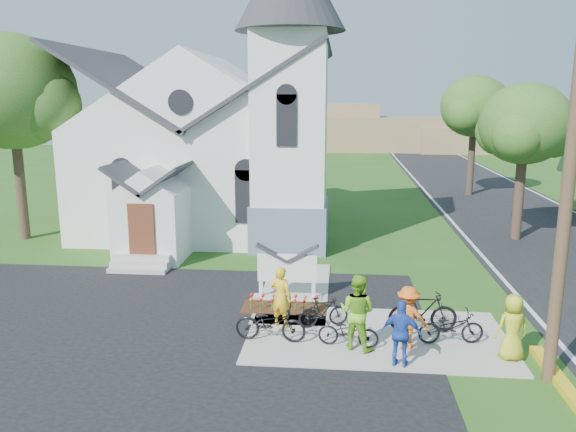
# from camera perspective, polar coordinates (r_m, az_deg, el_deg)

# --- Properties ---
(ground) EXTENTS (120.00, 120.00, 0.00)m
(ground) POSITION_cam_1_polar(r_m,az_deg,el_deg) (15.29, 3.33, -12.74)
(ground) COLOR #285618
(ground) RESTS_ON ground
(parking_lot) EXTENTS (20.00, 16.00, 0.02)m
(parking_lot) POSITION_cam_1_polar(r_m,az_deg,el_deg) (15.41, -24.84, -13.67)
(parking_lot) COLOR black
(parking_lot) RESTS_ON ground
(road) EXTENTS (8.00, 90.00, 0.02)m
(road) POSITION_cam_1_polar(r_m,az_deg,el_deg) (31.09, 23.18, -0.85)
(road) COLOR black
(road) RESTS_ON ground
(sidewalk) EXTENTS (7.00, 4.00, 0.05)m
(sidewalk) POSITION_cam_1_polar(r_m,az_deg,el_deg) (15.77, 8.98, -11.99)
(sidewalk) COLOR #A7A197
(sidewalk) RESTS_ON ground
(church) EXTENTS (12.35, 12.00, 13.00)m
(church) POSITION_cam_1_polar(r_m,az_deg,el_deg) (27.05, -7.34, 9.46)
(church) COLOR white
(church) RESTS_ON ground
(church_sign) EXTENTS (2.20, 0.40, 1.70)m
(church_sign) POSITION_cam_1_polar(r_m,az_deg,el_deg) (17.98, -0.08, -5.37)
(church_sign) COLOR #A7A197
(church_sign) RESTS_ON ground
(flower_bed) EXTENTS (2.60, 1.10, 0.07)m
(flower_bed) POSITION_cam_1_polar(r_m,az_deg,el_deg) (17.47, -0.37, -9.36)
(flower_bed) COLOR #371B0F
(flower_bed) RESTS_ON ground
(utility_pole) EXTENTS (3.45, 0.28, 10.00)m
(utility_pole) POSITION_cam_1_polar(r_m,az_deg,el_deg) (13.36, 27.18, 6.43)
(utility_pole) COLOR #4A3125
(utility_pole) RESTS_ON ground
(tree_lot_corner) EXTENTS (5.60, 5.60, 9.15)m
(tree_lot_corner) POSITION_cam_1_polar(r_m,az_deg,el_deg) (27.91, -26.30, 11.21)
(tree_lot_corner) COLOR #33241C
(tree_lot_corner) RESTS_ON ground
(tree_road_near) EXTENTS (4.00, 4.00, 7.05)m
(tree_road_near) POSITION_cam_1_polar(r_m,az_deg,el_deg) (27.14, 22.94, 8.55)
(tree_road_near) COLOR #33241C
(tree_road_near) RESTS_ON ground
(tree_road_mid) EXTENTS (4.40, 4.40, 7.80)m
(tree_road_mid) POSITION_cam_1_polar(r_m,az_deg,el_deg) (38.85, 18.45, 10.48)
(tree_road_mid) COLOR #33241C
(tree_road_mid) RESTS_ON ground
(distant_hills) EXTENTS (61.00, 10.00, 5.60)m
(distant_hills) POSITION_cam_1_polar(r_m,az_deg,el_deg) (70.40, 7.85, 8.43)
(distant_hills) COLOR olive
(distant_hills) RESTS_ON ground
(cyclist_0) EXTENTS (0.75, 0.63, 1.76)m
(cyclist_0) POSITION_cam_1_polar(r_m,az_deg,el_deg) (15.82, -0.72, -8.22)
(cyclist_0) COLOR yellow
(cyclist_0) RESTS_ON sidewalk
(bike_0) EXTENTS (1.92, 0.78, 0.99)m
(bike_0) POSITION_cam_1_polar(r_m,az_deg,el_deg) (15.09, -1.80, -10.81)
(bike_0) COLOR black
(bike_0) RESTS_ON sidewalk
(cyclist_1) EXTENTS (1.19, 1.08, 1.97)m
(cyclist_1) POSITION_cam_1_polar(r_m,az_deg,el_deg) (14.60, 7.04, -9.62)
(cyclist_1) COLOR #73BE23
(cyclist_1) RESTS_ON sidewalk
(bike_1) EXTENTS (1.52, 0.88, 0.88)m
(bike_1) POSITION_cam_1_polar(r_m,az_deg,el_deg) (16.00, 3.62, -9.68)
(bike_1) COLOR black
(bike_1) RESTS_ON sidewalk
(cyclist_2) EXTENTS (1.04, 0.64, 1.65)m
(cyclist_2) POSITION_cam_1_polar(r_m,az_deg,el_deg) (13.92, 11.45, -11.62)
(cyclist_2) COLOR blue
(cyclist_2) RESTS_ON sidewalk
(bike_2) EXTENTS (1.63, 0.74, 0.83)m
(bike_2) POSITION_cam_1_polar(r_m,az_deg,el_deg) (14.88, 6.14, -11.56)
(bike_2) COLOR black
(bike_2) RESTS_ON sidewalk
(cyclist_3) EXTENTS (1.20, 0.91, 1.64)m
(cyclist_3) POSITION_cam_1_polar(r_m,az_deg,el_deg) (14.91, 12.11, -10.02)
(cyclist_3) COLOR orange
(cyclist_3) RESTS_ON sidewalk
(bike_3) EXTENTS (1.92, 0.65, 1.14)m
(bike_3) POSITION_cam_1_polar(r_m,az_deg,el_deg) (16.08, 13.54, -9.41)
(bike_3) COLOR black
(bike_3) RESTS_ON sidewalk
(cyclist_4) EXTENTS (0.92, 0.71, 1.67)m
(cyclist_4) POSITION_cam_1_polar(r_m,az_deg,el_deg) (15.01, 21.84, -10.45)
(cyclist_4) COLOR gold
(cyclist_4) RESTS_ON sidewalk
(bike_4) EXTENTS (1.78, 0.81, 0.90)m
(bike_4) POSITION_cam_1_polar(r_m,az_deg,el_deg) (15.55, 16.22, -10.78)
(bike_4) COLOR black
(bike_4) RESTS_ON sidewalk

